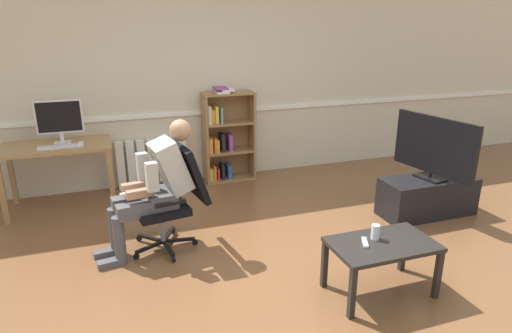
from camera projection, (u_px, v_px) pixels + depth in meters
name	position (u px, v px, depth m)	size (l,w,h in m)	color
ground_plane	(272.00, 275.00, 3.75)	(18.00, 18.00, 0.00)	brown
back_wall	(200.00, 79.00, 5.70)	(12.00, 0.13, 2.70)	beige
computer_desk	(57.00, 154.00, 4.92)	(1.18, 0.66, 0.76)	#9E7547
imac_monitor	(59.00, 119.00, 4.89)	(0.50, 0.14, 0.49)	silver
keyboard	(59.00, 147.00, 4.77)	(0.44, 0.12, 0.02)	silver
computer_mouse	(81.00, 144.00, 4.86)	(0.06, 0.10, 0.03)	white
bookshelf	(225.00, 137.00, 5.83)	(0.68, 0.29, 1.27)	olive
radiator	(152.00, 162.00, 5.71)	(0.90, 0.08, 0.63)	white
office_chair	(175.00, 194.00, 4.11)	(0.76, 0.63, 0.99)	black
person_seated	(155.00, 185.00, 3.98)	(0.97, 0.46, 1.23)	#4C4C51
tv_stand	(427.00, 196.00, 4.87)	(1.07, 0.43, 0.43)	black
tv_screen	(434.00, 147.00, 4.69)	(0.26, 1.01, 0.69)	black
coffee_table	(382.00, 249.00, 3.41)	(0.82, 0.49, 0.44)	black
drinking_glass	(375.00, 232.00, 3.42)	(0.07, 0.07, 0.12)	silver
spare_remote	(365.00, 242.00, 3.37)	(0.04, 0.15, 0.02)	white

